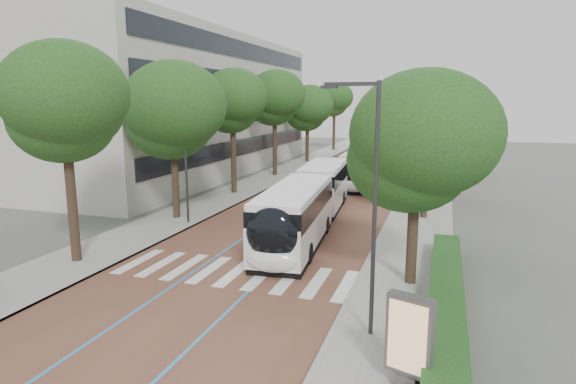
{
  "coord_description": "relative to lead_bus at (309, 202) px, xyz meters",
  "views": [
    {
      "loc": [
        8.73,
        -17.56,
        7.53
      ],
      "look_at": [
        0.38,
        8.07,
        2.4
      ],
      "focal_mm": 30.0,
      "sensor_mm": 36.0,
      "label": 1
    }
  ],
  "objects": [
    {
      "name": "trees_right",
      "position": [
        6.4,
        10.52,
        4.15
      ],
      "size": [
        5.88,
        47.41,
        8.57
      ],
      "color": "black",
      "rests_on": "ground"
    },
    {
      "name": "kerb_right",
      "position": [
        4.3,
        30.75,
        -1.57
      ],
      "size": [
        0.2,
        140.0,
        0.14
      ],
      "primitive_type": "cube",
      "color": "gray",
      "rests_on": "ground"
    },
    {
      "name": "office_building",
      "position": [
        -20.77,
        18.75,
        5.37
      ],
      "size": [
        18.11,
        40.0,
        14.0
      ],
      "color": "#B5B3A8",
      "rests_on": "ground"
    },
    {
      "name": "lane_line_right",
      "position": [
        0.3,
        30.75,
        -1.6
      ],
      "size": [
        0.12,
        126.0,
        0.01
      ],
      "primitive_type": "cube",
      "color": "#2983CF",
      "rests_on": "road"
    },
    {
      "name": "bus_queued_0",
      "position": [
        0.6,
        16.36,
        -0.0
      ],
      "size": [
        2.75,
        12.44,
        3.2
      ],
      "rotation": [
        0.0,
        0.0,
        0.02
      ],
      "color": "silver",
      "rests_on": "ground"
    },
    {
      "name": "bus_queued_1",
      "position": [
        0.4,
        28.86,
        -0.0
      ],
      "size": [
        3.08,
        12.5,
        3.2
      ],
      "rotation": [
        0.0,
        0.0,
        0.05
      ],
      "color": "silver",
      "rests_on": "ground"
    },
    {
      "name": "lane_line_left",
      "position": [
        -2.9,
        30.75,
        -1.6
      ],
      "size": [
        0.12,
        126.0,
        0.01
      ],
      "primitive_type": "cube",
      "color": "#2983CF",
      "rests_on": "road"
    },
    {
      "name": "trees_left",
      "position": [
        -8.8,
        14.14,
        5.37
      ],
      "size": [
        6.43,
        60.35,
        9.96
      ],
      "color": "black",
      "rests_on": "ground"
    },
    {
      "name": "sidewalk_right",
      "position": [
        6.2,
        30.75,
        -1.57
      ],
      "size": [
        4.0,
        140.0,
        0.12
      ],
      "primitive_type": "cube",
      "color": "gray",
      "rests_on": "ground"
    },
    {
      "name": "zebra_crossing",
      "position": [
        -1.1,
        -8.25,
        -1.6
      ],
      "size": [
        10.55,
        3.6,
        0.01
      ],
      "color": "silver",
      "rests_on": "ground"
    },
    {
      "name": "ground",
      "position": [
        -1.3,
        -9.25,
        -1.63
      ],
      "size": [
        160.0,
        160.0,
        0.0
      ],
      "primitive_type": "plane",
      "color": "#51544C",
      "rests_on": "ground"
    },
    {
      "name": "road",
      "position": [
        -1.3,
        30.75,
        -1.62
      ],
      "size": [
        11.0,
        140.0,
        0.02
      ],
      "primitive_type": "cube",
      "color": "brown",
      "rests_on": "ground"
    },
    {
      "name": "kerb_left",
      "position": [
        -6.9,
        30.75,
        -1.57
      ],
      "size": [
        0.2,
        140.0,
        0.14
      ],
      "primitive_type": "cube",
      "color": "gray",
      "rests_on": "ground"
    },
    {
      "name": "hedge",
      "position": [
        7.8,
        -9.25,
        -1.11
      ],
      "size": [
        1.2,
        14.0,
        0.8
      ],
      "primitive_type": "cube",
      "color": "#173F16",
      "rests_on": "sidewalk_right"
    },
    {
      "name": "lead_bus",
      "position": [
        0.0,
        0.0,
        0.0
      ],
      "size": [
        4.07,
        18.54,
        3.2
      ],
      "rotation": [
        0.0,
        0.0,
        0.09
      ],
      "color": "black",
      "rests_on": "ground"
    },
    {
      "name": "streetlight_far",
      "position": [
        5.32,
        12.75,
        3.19
      ],
      "size": [
        1.82,
        0.2,
        8.0
      ],
      "color": "#2E2F31",
      "rests_on": "sidewalk_right"
    },
    {
      "name": "sidewalk_left",
      "position": [
        -8.8,
        30.75,
        -1.57
      ],
      "size": [
        4.0,
        140.0,
        0.12
      ],
      "primitive_type": "cube",
      "color": "gray",
      "rests_on": "ground"
    },
    {
      "name": "lamp_post_left",
      "position": [
        -7.4,
        -1.25,
        2.49
      ],
      "size": [
        0.14,
        0.14,
        8.0
      ],
      "primitive_type": "cylinder",
      "color": "#2E2F31",
      "rests_on": "sidewalk_left"
    },
    {
      "name": "streetlight_near",
      "position": [
        5.32,
        -12.25,
        3.19
      ],
      "size": [
        1.82,
        0.2,
        8.0
      ],
      "color": "#2E2F31",
      "rests_on": "sidewalk_right"
    },
    {
      "name": "ad_panel",
      "position": [
        6.86,
        -14.93,
        -0.17
      ],
      "size": [
        1.27,
        0.71,
        2.54
      ],
      "rotation": [
        0.0,
        0.0,
        -0.33
      ],
      "color": "#59595B",
      "rests_on": "sidewalk_right"
    }
  ]
}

